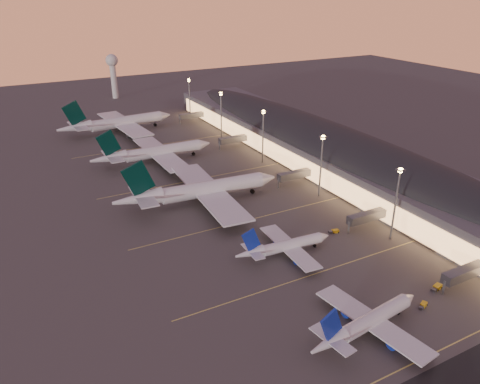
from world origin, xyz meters
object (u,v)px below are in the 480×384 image
baggage_tug_b (423,305)px  baggage_tug_a (437,288)px  airliner_narrow_south (367,323)px  airliner_wide_near (199,190)px  airliner_wide_mid (154,153)px  radar_tower (113,69)px  airliner_wide_far (117,123)px  baggage_tug_c (334,231)px  airliner_narrow_north (284,246)px

baggage_tug_b → baggage_tug_a: bearing=-1.1°
airliner_narrow_south → baggage_tug_a: bearing=1.1°
airliner_wide_near → airliner_wide_mid: airliner_wide_near is taller
airliner_wide_near → radar_tower: radar_tower is taller
airliner_wide_far → airliner_wide_mid: bearing=-92.7°
baggage_tug_b → baggage_tug_c: (5.14, 43.95, 0.03)m
airliner_wide_mid → baggage_tug_b: bearing=-79.8°
baggage_tug_b → radar_tower: bearing=68.7°
baggage_tug_a → airliner_wide_mid: bearing=91.2°
airliner_narrow_north → radar_tower: bearing=91.2°
radar_tower → baggage_tug_a: size_ratio=7.70×
airliner_narrow_south → baggage_tug_b: (20.97, 0.75, -2.97)m
baggage_tug_a → baggage_tug_b: baggage_tug_a is taller
airliner_narrow_south → airliner_narrow_north: bearing=79.0°
airliner_wide_far → baggage_tug_a: bearing=-83.6°
airliner_wide_far → baggage_tug_c: airliner_wide_far is taller
radar_tower → baggage_tug_c: bearing=-87.3°
airliner_narrow_south → radar_tower: 293.10m
airliner_wide_far → radar_tower: 95.13m
baggage_tug_b → airliner_wide_far: bearing=75.6°
radar_tower → airliner_wide_near: bearing=-95.6°
airliner_narrow_north → baggage_tug_b: airliner_narrow_north is taller
airliner_narrow_north → airliner_wide_near: 48.98m
airliner_narrow_south → baggage_tug_c: size_ratio=9.72×
airliner_narrow_north → radar_tower: (11.72, 251.40, 18.76)m
radar_tower → baggage_tug_b: bearing=-88.7°
airliner_narrow_north → airliner_wide_mid: airliner_wide_mid is taller
airliner_wide_near → radar_tower: bearing=88.4°
baggage_tug_c → baggage_tug_b: bearing=-83.1°
airliner_narrow_north → airliner_wide_near: (-8.06, 48.25, 2.40)m
radar_tower → baggage_tug_a: radar_tower is taller
radar_tower → baggage_tug_b: size_ratio=9.09×
airliner_narrow_north → airliner_wide_mid: size_ratio=0.56×
airliner_narrow_south → airliner_wide_mid: size_ratio=0.62×
baggage_tug_b → airliner_wide_mid: bearing=78.2°
airliner_narrow_south → radar_tower: radar_tower is taller
airliner_wide_near → baggage_tug_b: bearing=-69.3°
airliner_wide_near → baggage_tug_a: airliner_wide_near is taller
airliner_narrow_north → baggage_tug_b: (18.40, -40.02, -2.66)m
airliner_wide_mid → radar_tower: size_ratio=1.85×
airliner_wide_near → baggage_tug_a: 91.99m
airliner_wide_far → baggage_tug_b: airliner_wide_far is taller
airliner_wide_mid → airliner_wide_far: airliner_wide_far is taller
airliner_narrow_north → airliner_wide_near: bearing=103.4°
airliner_narrow_north → baggage_tug_c: size_ratio=8.83×
airliner_narrow_south → baggage_tug_a: 31.09m
baggage_tug_a → baggage_tug_b: (-9.65, -3.81, -0.09)m
airliner_narrow_south → baggage_tug_a: airliner_narrow_south is taller
airliner_wide_mid → airliner_wide_far: size_ratio=0.89×
airliner_wide_near → radar_tower: size_ratio=2.06×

